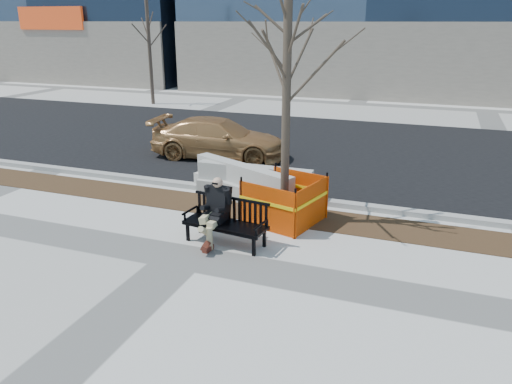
% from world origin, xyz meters
% --- Properties ---
extents(ground, '(120.00, 120.00, 0.00)m').
position_xyz_m(ground, '(0.00, 0.00, 0.00)').
color(ground, beige).
rests_on(ground, ground).
extents(mulch_strip, '(40.00, 1.20, 0.02)m').
position_xyz_m(mulch_strip, '(0.00, 2.60, 0.00)').
color(mulch_strip, '#47301C').
rests_on(mulch_strip, ground).
extents(asphalt_street, '(60.00, 10.40, 0.01)m').
position_xyz_m(asphalt_street, '(0.00, 8.80, 0.00)').
color(asphalt_street, black).
rests_on(asphalt_street, ground).
extents(curb, '(60.00, 0.25, 0.12)m').
position_xyz_m(curb, '(0.00, 3.55, 0.06)').
color(curb, '#9E9B93').
rests_on(curb, ground).
extents(bench, '(1.72, 0.79, 0.88)m').
position_xyz_m(bench, '(0.50, 0.79, 0.00)').
color(bench, black).
rests_on(bench, ground).
extents(seated_man, '(0.65, 0.96, 1.26)m').
position_xyz_m(seated_man, '(0.27, 0.86, 0.00)').
color(seated_man, black).
rests_on(seated_man, ground).
extents(tree_fence, '(2.54, 2.54, 5.18)m').
position_xyz_m(tree_fence, '(1.21, 2.26, 0.00)').
color(tree_fence, '#FF4602').
rests_on(tree_fence, ground).
extents(sedan, '(4.35, 2.14, 1.22)m').
position_xyz_m(sedan, '(-2.23, 6.51, 0.00)').
color(sedan, '#A6723E').
rests_on(sedan, ground).
extents(jersey_barrier_left, '(2.97, 1.79, 0.86)m').
position_xyz_m(jersey_barrier_left, '(-0.13, 3.24, 0.00)').
color(jersey_barrier_left, '#ABA8A0').
rests_on(jersey_barrier_left, ground).
extents(jersey_barrier_right, '(2.83, 0.60, 0.81)m').
position_xyz_m(jersey_barrier_right, '(0.10, 3.42, 0.00)').
color(jersey_barrier_right, '#A5A29A').
rests_on(jersey_barrier_right, ground).
extents(far_tree_left, '(2.11, 2.11, 5.40)m').
position_xyz_m(far_tree_left, '(-9.78, 14.97, 0.00)').
color(far_tree_left, '#4D3D31').
rests_on(far_tree_left, ground).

